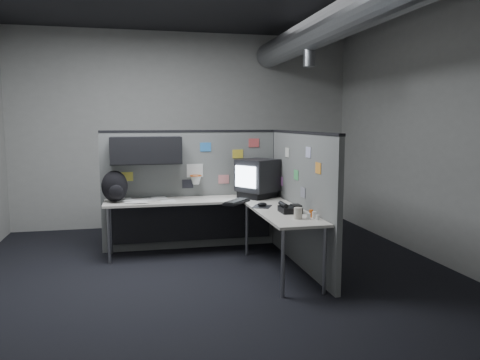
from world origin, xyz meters
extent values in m
cube|color=black|center=(0.00, 0.00, -0.01)|extent=(5.60, 5.60, 0.01)
cube|color=#9E9E99|center=(0.00, 2.80, 1.60)|extent=(5.60, 0.01, 3.20)
cube|color=#9E9E99|center=(0.00, -2.80, 1.60)|extent=(5.60, 0.01, 3.20)
cube|color=#9E9E99|center=(2.80, 0.00, 1.60)|extent=(0.01, 5.60, 3.20)
cylinder|color=slate|center=(1.40, 0.00, 2.85)|extent=(0.40, 5.49, 0.40)
cylinder|color=slate|center=(1.40, 0.80, 2.60)|extent=(0.16, 0.16, 0.30)
cube|color=slate|center=(-0.08, 1.30, 0.80)|extent=(2.43, 0.06, 1.60)
cube|color=black|center=(-0.08, 1.30, 1.61)|extent=(2.43, 0.07, 0.03)
cube|color=black|center=(1.10, 1.30, 0.80)|extent=(0.07, 0.07, 1.60)
cube|color=black|center=(-0.70, 1.10, 1.38)|extent=(0.90, 0.35, 0.35)
cube|color=black|center=(-0.70, 0.93, 1.38)|extent=(0.90, 0.02, 0.33)
cube|color=silver|center=(-0.05, 1.26, 1.08)|extent=(0.22, 0.02, 0.18)
torus|color=#D85914|center=(-0.05, 1.17, 1.02)|extent=(0.16, 0.16, 0.01)
cone|color=white|center=(-0.05, 1.17, 0.96)|extent=(0.14, 0.14, 0.11)
cube|color=#E5D84C|center=(-0.95, 1.26, 1.02)|extent=(0.15, 0.01, 0.12)
cube|color=#337FCC|center=(0.10, 1.26, 1.40)|extent=(0.15, 0.01, 0.12)
cube|color=#D87F7F|center=(0.35, 1.26, 0.95)|extent=(0.15, 0.01, 0.12)
cube|color=gold|center=(0.55, 1.26, 1.30)|extent=(0.15, 0.01, 0.12)
cube|color=#CC4C4C|center=(0.78, 1.26, 1.45)|extent=(0.15, 0.01, 0.12)
cube|color=#26262D|center=(-0.15, 1.26, 0.90)|extent=(0.15, 0.01, 0.12)
cube|color=slate|center=(1.10, 0.22, 0.80)|extent=(0.06, 2.23, 1.60)
cube|color=black|center=(1.10, 0.22, 1.61)|extent=(0.07, 2.23, 0.03)
cube|color=silver|center=(1.06, 0.65, 1.35)|extent=(0.01, 0.15, 0.12)
cube|color=#4CB266|center=(1.06, 0.30, 1.10)|extent=(0.01, 0.15, 0.12)
cube|color=silver|center=(1.06, -0.10, 1.40)|extent=(0.01, 0.15, 0.12)
cube|color=#B266B2|center=(1.06, 0.90, 0.95)|extent=(0.01, 0.15, 0.12)
cube|color=orange|center=(1.06, -0.40, 1.25)|extent=(0.01, 0.15, 0.12)
cube|color=gray|center=(1.06, 0.05, 0.92)|extent=(0.01, 0.15, 0.12)
cube|color=beige|center=(-0.10, 0.98, 0.71)|extent=(2.30, 0.56, 0.03)
cube|color=beige|center=(0.78, -0.07, 0.71)|extent=(0.56, 1.55, 0.03)
cube|color=black|center=(-0.10, 1.20, 0.40)|extent=(2.18, 0.02, 0.55)
cylinder|color=gray|center=(-1.18, 0.76, 0.35)|extent=(0.04, 0.04, 0.70)
cylinder|color=gray|center=(-1.18, 1.20, 0.35)|extent=(0.04, 0.04, 0.70)
cylinder|color=gray|center=(0.56, 0.76, 0.35)|extent=(0.04, 0.04, 0.70)
cylinder|color=gray|center=(0.56, -0.78, 0.35)|extent=(0.04, 0.04, 0.70)
cylinder|color=gray|center=(1.00, -0.78, 0.35)|extent=(0.04, 0.04, 0.70)
cube|color=black|center=(0.76, 0.96, 0.77)|extent=(0.56, 0.55, 0.09)
cube|color=black|center=(0.76, 0.96, 1.03)|extent=(0.62, 0.62, 0.43)
cube|color=white|center=(0.56, 0.82, 1.03)|extent=(0.21, 0.30, 0.28)
cube|color=black|center=(0.39, 0.57, 0.74)|extent=(0.41, 0.44, 0.03)
cube|color=black|center=(0.39, 0.57, 0.76)|extent=(0.37, 0.40, 0.01)
cube|color=black|center=(0.63, 0.26, 0.73)|extent=(0.29, 0.31, 0.01)
ellipsoid|color=black|center=(0.63, 0.26, 0.76)|extent=(0.14, 0.11, 0.05)
cube|color=black|center=(0.84, -0.14, 0.76)|extent=(0.22, 0.25, 0.07)
cylinder|color=black|center=(0.77, -0.13, 0.82)|extent=(0.05, 0.22, 0.05)
cube|color=black|center=(0.91, -0.16, 0.81)|extent=(0.10, 0.13, 0.02)
cylinder|color=silver|center=(0.99, -0.51, 0.77)|extent=(0.06, 0.06, 0.07)
cylinder|color=silver|center=(0.91, -0.54, 0.76)|extent=(0.05, 0.05, 0.06)
cylinder|color=silver|center=(0.99, -0.59, 0.76)|extent=(0.05, 0.05, 0.05)
cylinder|color=#D85914|center=(0.98, -0.45, 0.77)|extent=(0.05, 0.05, 0.08)
cylinder|color=#BAB2A4|center=(0.81, -0.50, 0.79)|extent=(0.09, 0.09, 0.12)
cube|color=white|center=(-0.44, 0.95, 0.73)|extent=(0.20, 0.28, 0.00)
cube|color=white|center=(-0.68, 1.07, 0.73)|extent=(0.21, 0.28, 0.00)
cube|color=white|center=(-0.90, 0.97, 0.74)|extent=(0.21, 0.28, 0.00)
cube|color=white|center=(-0.54, 1.13, 0.74)|extent=(0.21, 0.28, 0.00)
cube|color=white|center=(-0.80, 0.90, 0.74)|extent=(0.21, 0.28, 0.00)
cube|color=white|center=(-0.99, 1.07, 0.74)|extent=(0.20, 0.28, 0.00)
ellipsoid|color=black|center=(-1.10, 1.01, 0.93)|extent=(0.36, 0.29, 0.40)
ellipsoid|color=black|center=(-1.08, 0.88, 0.88)|extent=(0.19, 0.13, 0.18)
camera|label=1|loc=(-0.83, -5.06, 1.74)|focal=35.00mm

